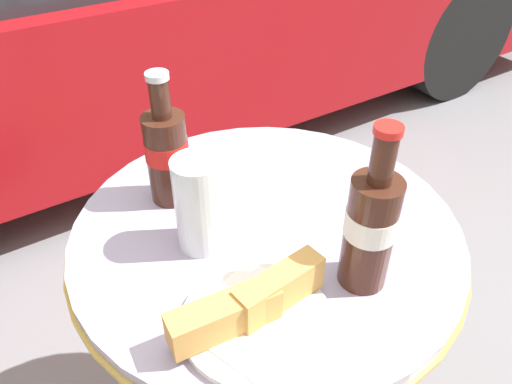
% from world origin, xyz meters
% --- Properties ---
extents(bistro_table, '(0.65, 0.65, 0.76)m').
position_xyz_m(bistro_table, '(0.00, 0.00, 0.58)').
color(bistro_table, gold).
rests_on(bistro_table, ground_plane).
extents(cola_bottle_left, '(0.07, 0.07, 0.23)m').
position_xyz_m(cola_bottle_left, '(-0.10, 0.15, 0.85)').
color(cola_bottle_left, '#3D1E14').
rests_on(cola_bottle_left, bistro_table).
extents(cola_bottle_right, '(0.07, 0.07, 0.25)m').
position_xyz_m(cola_bottle_right, '(0.05, -0.17, 0.86)').
color(cola_bottle_right, '#3D1E14').
rests_on(cola_bottle_right, bistro_table).
extents(drinking_glass, '(0.07, 0.07, 0.15)m').
position_xyz_m(drinking_glass, '(-0.11, 0.02, 0.83)').
color(drinking_glass, black).
rests_on(drinking_glass, bistro_table).
extents(lunch_plate_near, '(0.23, 0.20, 0.07)m').
position_xyz_m(lunch_plate_near, '(-0.12, -0.15, 0.78)').
color(lunch_plate_near, silver).
rests_on(lunch_plate_near, bistro_table).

